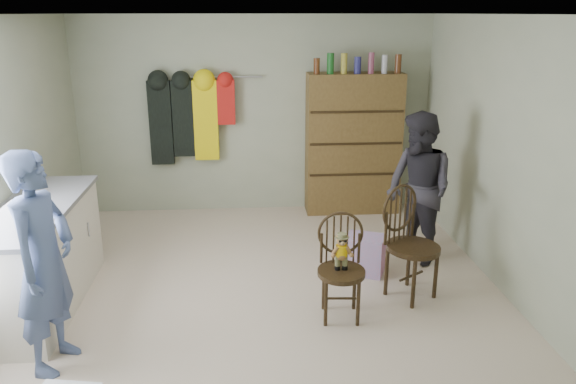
{
  "coord_description": "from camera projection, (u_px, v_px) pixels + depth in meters",
  "views": [
    {
      "loc": [
        -0.12,
        -4.66,
        2.52
      ],
      "look_at": [
        0.25,
        0.2,
        0.95
      ],
      "focal_mm": 35.0,
      "sensor_mm": 36.0,
      "label": 1
    }
  ],
  "objects": [
    {
      "name": "ground_plane",
      "position": [
        263.0,
        297.0,
        5.2
      ],
      "size": [
        5.0,
        5.0,
        0.0
      ],
      "primitive_type": "plane",
      "color": "beige",
      "rests_on": "ground"
    },
    {
      "name": "room_walls",
      "position": [
        259.0,
        118.0,
        5.23
      ],
      "size": [
        5.0,
        5.0,
        5.0
      ],
      "color": "#A9AE92",
      "rests_on": "ground"
    },
    {
      "name": "counter",
      "position": [
        40.0,
        257.0,
        4.92
      ],
      "size": [
        0.64,
        1.86,
        0.94
      ],
      "color": "silver",
      "rests_on": "ground"
    },
    {
      "name": "chair_front",
      "position": [
        341.0,
        260.0,
        4.74
      ],
      "size": [
        0.43,
        0.43,
        0.91
      ],
      "rotation": [
        0.0,
        0.0,
        -0.07
      ],
      "color": "#332312",
      "rests_on": "ground"
    },
    {
      "name": "chair_far",
      "position": [
        408.0,
        238.0,
        5.09
      ],
      "size": [
        0.64,
        0.64,
        1.04
      ],
      "rotation": [
        0.0,
        0.0,
        0.59
      ],
      "color": "#332312",
      "rests_on": "ground"
    },
    {
      "name": "striped_bag",
      "position": [
        365.0,
        254.0,
        5.63
      ],
      "size": [
        0.45,
        0.41,
        0.39
      ],
      "primitive_type": "cube",
      "rotation": [
        0.0,
        0.0,
        -0.4
      ],
      "color": "pink",
      "rests_on": "ground"
    },
    {
      "name": "person_left",
      "position": [
        44.0,
        263.0,
        3.98
      ],
      "size": [
        0.51,
        0.67,
        1.65
      ],
      "primitive_type": "imported",
      "rotation": [
        0.0,
        0.0,
        1.37
      ],
      "color": "#495A87",
      "rests_on": "ground"
    },
    {
      "name": "person_right",
      "position": [
        419.0,
        189.0,
        5.75
      ],
      "size": [
        0.85,
        0.94,
        1.58
      ],
      "primitive_type": "imported",
      "rotation": [
        0.0,
        0.0,
        -1.18
      ],
      "color": "#2D2B33",
      "rests_on": "ground"
    },
    {
      "name": "dresser",
      "position": [
        353.0,
        143.0,
        7.2
      ],
      "size": [
        1.2,
        0.39,
        2.05
      ],
      "color": "brown",
      "rests_on": "ground"
    },
    {
      "name": "coat_rack",
      "position": [
        189.0,
        118.0,
        7.02
      ],
      "size": [
        1.42,
        0.12,
        1.09
      ],
      "color": "#99999E",
      "rests_on": "ground"
    }
  ]
}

